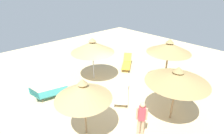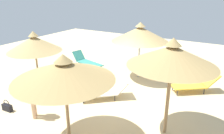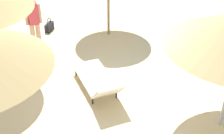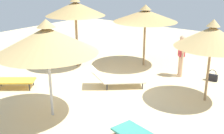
{
  "view_description": "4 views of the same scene",
  "coord_description": "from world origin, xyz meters",
  "px_view_note": "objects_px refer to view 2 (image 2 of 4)",
  "views": [
    {
      "loc": [
        5.93,
        -6.14,
        5.75
      ],
      "look_at": [
        -0.94,
        0.24,
        1.29
      ],
      "focal_mm": 28.39,
      "sensor_mm": 36.0,
      "label": 1
    },
    {
      "loc": [
        6.8,
        4.01,
        4.17
      ],
      "look_at": [
        -0.04,
        -0.05,
        1.27
      ],
      "focal_mm": 34.07,
      "sensor_mm": 36.0,
      "label": 2
    },
    {
      "loc": [
        -2.06,
        5.78,
        4.81
      ],
      "look_at": [
        -0.32,
        0.66,
        1.35
      ],
      "focal_mm": 53.95,
      "sensor_mm": 36.0,
      "label": 3
    },
    {
      "loc": [
        -7.17,
        -5.59,
        3.85
      ],
      "look_at": [
        -0.36,
        -0.47,
        0.98
      ],
      "focal_mm": 44.46,
      "sensor_mm": 36.0,
      "label": 4
    }
  ],
  "objects_px": {
    "parasol_umbrella_center": "(140,34)",
    "lounge_chair_edge": "(105,91)",
    "parasol_umbrella_far_right": "(172,56)",
    "lounge_chair_near_right": "(87,61)",
    "handbag": "(7,107)",
    "parasol_umbrella_back": "(64,71)",
    "person_standing_near_left": "(32,93)",
    "lounge_chair_front": "(196,84)",
    "parasol_umbrella_far_left": "(34,44)"
  },
  "relations": [
    {
      "from": "parasol_umbrella_center",
      "to": "lounge_chair_edge",
      "type": "height_order",
      "value": "parasol_umbrella_center"
    },
    {
      "from": "parasol_umbrella_far_right",
      "to": "parasol_umbrella_center",
      "type": "height_order",
      "value": "parasol_umbrella_far_right"
    },
    {
      "from": "lounge_chair_near_right",
      "to": "handbag",
      "type": "bearing_deg",
      "value": 4.26
    },
    {
      "from": "parasol_umbrella_far_right",
      "to": "parasol_umbrella_back",
      "type": "xyz_separation_m",
      "value": [
        1.81,
        -2.28,
        -0.29
      ]
    },
    {
      "from": "parasol_umbrella_center",
      "to": "parasol_umbrella_far_right",
      "type": "bearing_deg",
      "value": 34.47
    },
    {
      "from": "parasol_umbrella_center",
      "to": "person_standing_near_left",
      "type": "bearing_deg",
      "value": -16.96
    },
    {
      "from": "lounge_chair_near_right",
      "to": "person_standing_near_left",
      "type": "bearing_deg",
      "value": 17.31
    },
    {
      "from": "parasol_umbrella_back",
      "to": "parasol_umbrella_center",
      "type": "relative_size",
      "value": 0.98
    },
    {
      "from": "parasol_umbrella_back",
      "to": "parasol_umbrella_center",
      "type": "xyz_separation_m",
      "value": [
        -5.52,
        -0.27,
        0.01
      ]
    },
    {
      "from": "parasol_umbrella_far_right",
      "to": "handbag",
      "type": "xyz_separation_m",
      "value": [
        1.72,
        -5.33,
        -2.33
      ]
    },
    {
      "from": "parasol_umbrella_center",
      "to": "person_standing_near_left",
      "type": "relative_size",
      "value": 1.68
    },
    {
      "from": "lounge_chair_front",
      "to": "parasol_umbrella_far_right",
      "type": "bearing_deg",
      "value": -4.68
    },
    {
      "from": "lounge_chair_front",
      "to": "lounge_chair_edge",
      "type": "relative_size",
      "value": 1.01
    },
    {
      "from": "lounge_chair_near_right",
      "to": "handbag",
      "type": "height_order",
      "value": "lounge_chair_near_right"
    },
    {
      "from": "parasol_umbrella_center",
      "to": "lounge_chair_near_right",
      "type": "xyz_separation_m",
      "value": [
        0.11,
        -3.17,
        -1.89
      ]
    },
    {
      "from": "lounge_chair_near_right",
      "to": "parasol_umbrella_far_left",
      "type": "bearing_deg",
      "value": 0.18
    },
    {
      "from": "parasol_umbrella_back",
      "to": "lounge_chair_edge",
      "type": "bearing_deg",
      "value": -169.53
    },
    {
      "from": "parasol_umbrella_center",
      "to": "handbag",
      "type": "height_order",
      "value": "parasol_umbrella_center"
    },
    {
      "from": "parasol_umbrella_center",
      "to": "lounge_chair_near_right",
      "type": "relative_size",
      "value": 1.28
    },
    {
      "from": "lounge_chair_near_right",
      "to": "person_standing_near_left",
      "type": "xyz_separation_m",
      "value": [
        5.09,
        1.59,
        0.61
      ]
    },
    {
      "from": "person_standing_near_left",
      "to": "lounge_chair_edge",
      "type": "bearing_deg",
      "value": 150.68
    },
    {
      "from": "parasol_umbrella_far_right",
      "to": "person_standing_near_left",
      "type": "relative_size",
      "value": 1.82
    },
    {
      "from": "parasol_umbrella_far_left",
      "to": "lounge_chair_near_right",
      "type": "distance_m",
      "value": 3.89
    },
    {
      "from": "lounge_chair_near_right",
      "to": "lounge_chair_front",
      "type": "bearing_deg",
      "value": 87.87
    },
    {
      "from": "parasol_umbrella_back",
      "to": "handbag",
      "type": "xyz_separation_m",
      "value": [
        -0.08,
        -3.04,
        -2.04
      ]
    },
    {
      "from": "parasol_umbrella_back",
      "to": "lounge_chair_near_right",
      "type": "distance_m",
      "value": 6.68
    },
    {
      "from": "parasol_umbrella_far_left",
      "to": "lounge_chair_front",
      "type": "xyz_separation_m",
      "value": [
        -3.24,
        5.99,
        -1.72
      ]
    },
    {
      "from": "parasol_umbrella_back",
      "to": "lounge_chair_edge",
      "type": "distance_m",
      "value": 3.34
    },
    {
      "from": "lounge_chair_front",
      "to": "person_standing_near_left",
      "type": "bearing_deg",
      "value": -42.21
    },
    {
      "from": "parasol_umbrella_center",
      "to": "lounge_chair_front",
      "type": "height_order",
      "value": "parasol_umbrella_center"
    },
    {
      "from": "lounge_chair_near_right",
      "to": "person_standing_near_left",
      "type": "relative_size",
      "value": 1.31
    },
    {
      "from": "lounge_chair_near_right",
      "to": "person_standing_near_left",
      "type": "height_order",
      "value": "person_standing_near_left"
    },
    {
      "from": "lounge_chair_edge",
      "to": "parasol_umbrella_back",
      "type": "bearing_deg",
      "value": 10.47
    },
    {
      "from": "parasol_umbrella_center",
      "to": "person_standing_near_left",
      "type": "xyz_separation_m",
      "value": [
        5.2,
        -1.59,
        -1.27
      ]
    },
    {
      "from": "parasol_umbrella_far_right",
      "to": "lounge_chair_front",
      "type": "xyz_separation_m",
      "value": [
        -3.38,
        0.28,
        -2.12
      ]
    },
    {
      "from": "lounge_chair_edge",
      "to": "handbag",
      "type": "xyz_separation_m",
      "value": [
        2.64,
        -2.54,
        -0.17
      ]
    },
    {
      "from": "parasol_umbrella_far_right",
      "to": "parasol_umbrella_back",
      "type": "distance_m",
      "value": 2.93
    },
    {
      "from": "lounge_chair_near_right",
      "to": "handbag",
      "type": "xyz_separation_m",
      "value": [
        5.32,
        0.4,
        -0.17
      ]
    },
    {
      "from": "parasol_umbrella_back",
      "to": "lounge_chair_edge",
      "type": "xyz_separation_m",
      "value": [
        -2.72,
        -0.5,
        -1.87
      ]
    },
    {
      "from": "handbag",
      "to": "parasol_umbrella_center",
      "type": "bearing_deg",
      "value": 152.95
    },
    {
      "from": "lounge_chair_edge",
      "to": "person_standing_near_left",
      "type": "bearing_deg",
      "value": -29.32
    },
    {
      "from": "person_standing_near_left",
      "to": "handbag",
      "type": "bearing_deg",
      "value": -78.86
    },
    {
      "from": "parasol_umbrella_far_left",
      "to": "parasol_umbrella_far_right",
      "type": "bearing_deg",
      "value": 88.66
    },
    {
      "from": "parasol_umbrella_back",
      "to": "lounge_chair_edge",
      "type": "relative_size",
      "value": 1.43
    },
    {
      "from": "lounge_chair_front",
      "to": "lounge_chair_edge",
      "type": "height_order",
      "value": "lounge_chair_front"
    },
    {
      "from": "parasol_umbrella_back",
      "to": "parasol_umbrella_center",
      "type": "bearing_deg",
      "value": -177.24
    },
    {
      "from": "parasol_umbrella_far_right",
      "to": "lounge_chair_edge",
      "type": "bearing_deg",
      "value": -108.18
    },
    {
      "from": "parasol_umbrella_far_left",
      "to": "handbag",
      "type": "bearing_deg",
      "value": 11.71
    },
    {
      "from": "person_standing_near_left",
      "to": "parasol_umbrella_center",
      "type": "bearing_deg",
      "value": 163.04
    },
    {
      "from": "lounge_chair_front",
      "to": "handbag",
      "type": "xyz_separation_m",
      "value": [
        5.1,
        -5.6,
        -0.22
      ]
    }
  ]
}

